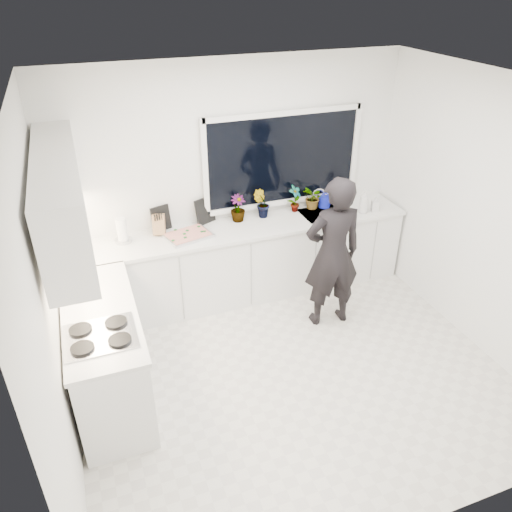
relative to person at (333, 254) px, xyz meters
name	(u,v)px	position (x,y,z in m)	size (l,w,h in m)	color
floor	(291,372)	(-0.73, -0.64, -0.87)	(4.00, 3.50, 0.02)	beige
wall_back	(233,181)	(-0.73, 1.12, 0.49)	(4.00, 0.02, 2.70)	white
wall_left	(46,301)	(-2.74, -0.64, 0.49)	(0.02, 3.50, 2.70)	white
wall_right	(485,218)	(1.28, -0.64, 0.49)	(0.02, 3.50, 2.70)	white
ceiling	(305,88)	(-0.73, -0.64, 1.85)	(4.00, 3.50, 0.02)	white
window	(283,159)	(-0.13, 1.09, 0.69)	(1.80, 0.02, 1.00)	black
base_cabinets_back	(243,263)	(-0.73, 0.81, -0.42)	(3.92, 0.58, 0.88)	white
base_cabinets_left	(107,355)	(-2.40, -0.29, -0.42)	(0.58, 1.60, 0.88)	white
countertop_back	(242,228)	(-0.73, 0.80, 0.04)	(3.94, 0.62, 0.04)	silver
countertop_left	(99,314)	(-2.40, -0.29, 0.04)	(0.62, 1.60, 0.04)	silver
upper_cabinets	(61,198)	(-2.52, 0.06, 0.99)	(0.34, 2.10, 0.70)	white
sink	(325,216)	(0.32, 0.81, 0.01)	(0.58, 0.42, 0.14)	silver
faucet	(318,198)	(0.32, 1.01, 0.17)	(0.03, 0.03, 0.22)	silver
stovetop	(100,336)	(-2.42, -0.64, 0.08)	(0.56, 0.48, 0.03)	black
person	(333,254)	(0.00, 0.00, 0.00)	(0.62, 0.41, 1.71)	black
pizza_tray	(188,236)	(-1.36, 0.78, 0.08)	(0.47, 0.35, 0.03)	#B1B1B5
pizza	(188,234)	(-1.36, 0.78, 0.10)	(0.43, 0.31, 0.01)	#B32E17
watering_can	(324,202)	(0.39, 0.97, 0.13)	(0.14, 0.14, 0.13)	#121CB1
paper_towel_roll	(122,231)	(-2.03, 0.91, 0.19)	(0.11, 0.11, 0.26)	white
knife_block	(159,225)	(-1.63, 0.95, 0.17)	(0.13, 0.10, 0.22)	olive
utensil_crock	(72,281)	(-2.58, 0.16, 0.14)	(0.13, 0.13, 0.16)	silver
picture_frame_large	(161,218)	(-1.59, 1.05, 0.20)	(0.22, 0.02, 0.28)	black
picture_frame_small	(205,211)	(-1.09, 1.05, 0.21)	(0.25, 0.02, 0.30)	black
herb_plants	(282,202)	(-0.17, 0.97, 0.22)	(1.17, 0.26, 0.33)	#26662D
soap_bottles	(367,202)	(0.79, 0.66, 0.20)	(0.29, 0.15, 0.29)	#D8BF66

